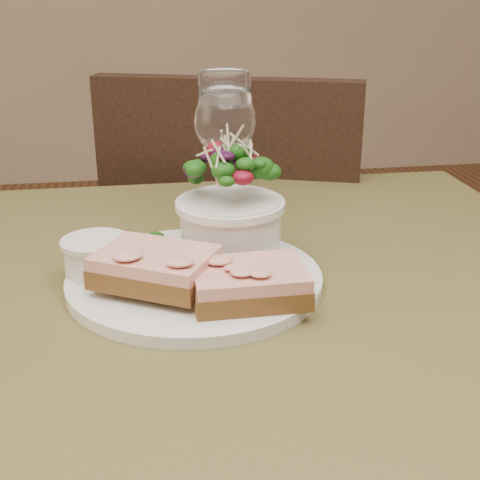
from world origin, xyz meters
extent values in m
cube|color=#44411D|center=(0.00, 0.00, 0.73)|extent=(0.80, 0.80, 0.04)
cylinder|color=black|center=(0.34, 0.34, 0.35)|extent=(0.05, 0.05, 0.71)
cube|color=black|center=(0.11, 0.62, 0.45)|extent=(0.53, 0.53, 0.04)
cube|color=black|center=(0.05, 0.44, 0.68)|extent=(0.41, 0.17, 0.45)
cube|color=black|center=(0.11, 0.62, 0.23)|extent=(0.46, 0.46, 0.45)
cylinder|color=white|center=(-0.04, 0.04, 0.76)|extent=(0.26, 0.26, 0.01)
cube|color=#432A11|center=(0.01, -0.02, 0.77)|extent=(0.11, 0.08, 0.02)
cube|color=beige|center=(0.01, -0.02, 0.79)|extent=(0.11, 0.08, 0.01)
cube|color=#432A11|center=(-0.08, 0.01, 0.78)|extent=(0.13, 0.12, 0.02)
cube|color=beige|center=(-0.08, 0.01, 0.79)|extent=(0.13, 0.12, 0.01)
cylinder|color=silver|center=(-0.14, 0.06, 0.78)|extent=(0.06, 0.06, 0.04)
cylinder|color=brown|center=(-0.14, 0.06, 0.80)|extent=(0.06, 0.06, 0.01)
cylinder|color=white|center=(0.01, 0.09, 0.79)|extent=(0.11, 0.11, 0.06)
ellipsoid|color=#0C3309|center=(0.01, 0.09, 0.85)|extent=(0.10, 0.10, 0.06)
ellipsoid|color=#0C3309|center=(-0.09, 0.12, 0.77)|extent=(0.04, 0.04, 0.01)
sphere|color=maroon|center=(-0.10, 0.11, 0.77)|extent=(0.02, 0.02, 0.02)
cylinder|color=white|center=(0.02, 0.22, 0.75)|extent=(0.07, 0.07, 0.00)
cylinder|color=white|center=(0.02, 0.22, 0.80)|extent=(0.01, 0.01, 0.09)
ellipsoid|color=white|center=(0.02, 0.22, 0.88)|extent=(0.08, 0.08, 0.09)
camera|label=1|loc=(-0.09, -0.58, 1.05)|focal=50.00mm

